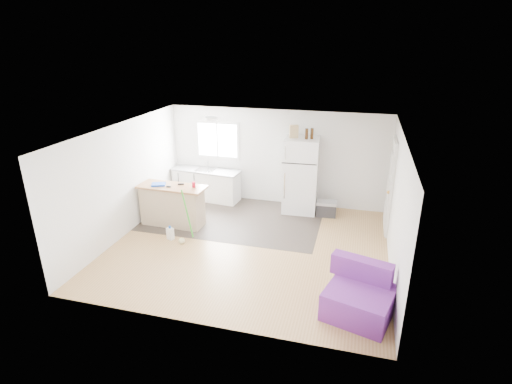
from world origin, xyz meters
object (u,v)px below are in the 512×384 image
cooler (327,208)px  red_cup (194,185)px  cardboard_box (294,132)px  bottle_left (307,134)px  bottle_right (312,134)px  mop (183,233)px  blue_tray (159,184)px  refrigerator (301,175)px  peninsula (173,205)px  cleaner_jug (170,233)px  purple_seat (359,297)px  kitchen_cabinets (206,184)px

cooler → red_cup: bearing=-158.1°
cardboard_box → bottle_left: cardboard_box is taller
cooler → cardboard_box: size_ratio=1.66×
cardboard_box → bottle_right: size_ratio=1.20×
mop → blue_tray: size_ratio=4.10×
cooler → bottle_right: size_ratio=1.99×
refrigerator → cardboard_box: size_ratio=6.09×
peninsula → red_cup: (0.52, 0.06, 0.52)m
cleaner_jug → cardboard_box: (2.20, 2.22, 1.84)m
peninsula → blue_tray: size_ratio=5.15×
mop → red_cup: size_ratio=10.25×
purple_seat → red_cup: red_cup is taller
blue_tray → bottle_left: (3.05, 1.50, 1.00)m
blue_tray → bottle_left: bearing=26.1°
mop → cleaner_jug: bearing=176.1°
kitchen_cabinets → mop: mop is taller
blue_tray → red_cup: bearing=6.1°
cleaner_jug → bottle_left: 3.78m
blue_tray → refrigerator: bearing=28.0°
cleaner_jug → red_cup: (0.26, 0.76, 0.86)m
cleaner_jug → red_cup: bearing=92.2°
refrigerator → red_cup: bearing=-148.2°
mop → refrigerator: bearing=57.7°
kitchen_cabinets → cardboard_box: (2.30, -0.13, 1.56)m
bottle_right → red_cup: bearing=-148.0°
peninsula → refrigerator: refrigerator is taller
blue_tray → bottle_right: 3.67m
cleaner_jug → peninsula: bearing=131.9°
peninsula → bottle_left: size_ratio=6.18×
cleaner_jug → blue_tray: 1.19m
refrigerator → cardboard_box: bearing=-177.2°
cooler → red_cup: red_cup is taller
cooler → cardboard_box: bearing=167.7°
refrigerator → purple_seat: size_ratio=1.56×
cooler → blue_tray: blue_tray is taller
cardboard_box → bottle_left: bearing=-9.8°
bottle_left → mop: bearing=-133.8°
cooler → blue_tray: (-3.63, -1.41, 0.77)m
cardboard_box → cleaner_jug: bearing=-134.7°
purple_seat → mop: mop is taller
refrigerator → cleaner_jug: bearing=-139.9°
peninsula → purple_seat: bearing=-25.3°
kitchen_cabinets → peninsula: (-0.16, -1.66, 0.06)m
mop → purple_seat: bearing=-12.0°
cleaner_jug → blue_tray: bearing=150.6°
mop → peninsula: bearing=137.2°
purple_seat → mop: (-3.58, 1.38, -0.06)m
refrigerator → red_cup: 2.61m
bottle_left → bottle_right: bearing=28.6°
purple_seat → blue_tray: blue_tray is taller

